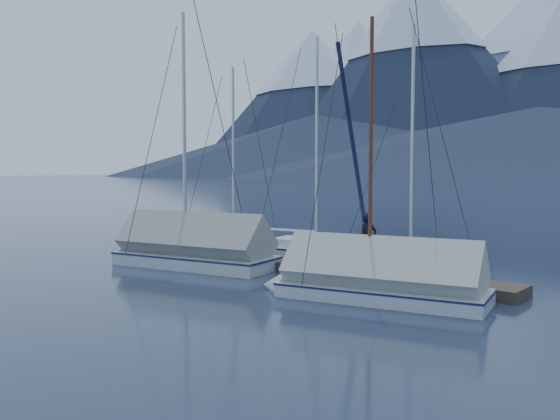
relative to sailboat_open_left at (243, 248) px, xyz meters
The scene contains 9 objects.
ground 6.20m from the sailboat_open_left, 46.37° to the right, with size 1000.00×1000.00×0.00m, color #151F31.
dock 4.95m from the sailboat_open_left, 30.18° to the right, with size 18.00×1.50×0.54m.
mooring_posts 4.53m from the sailboat_open_left, 33.36° to the right, with size 15.12×1.52×0.35m.
sailboat_open_left is the anchor object (origin of this frame).
sailboat_open_mid 4.51m from the sailboat_open_left, ahead, with size 7.84×3.41×10.08m.
sailboat_open_right 8.96m from the sailboat_open_left, ahead, with size 7.65×4.70×9.79m.
sailboat_covered_near 10.92m from the sailboat_open_left, 28.05° to the right, with size 7.08×3.43×8.84m.
sailboat_covered_far 4.67m from the sailboat_open_left, 76.85° to the right, with size 7.85×3.67×10.61m.
person 8.35m from the sailboat_open_left, 15.53° to the right, with size 0.69×0.46×1.90m, color black.
Camera 1 is at (14.21, -15.17, 3.66)m, focal length 38.00 mm.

